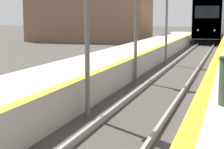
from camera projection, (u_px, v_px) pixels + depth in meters
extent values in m
cube|color=black|center=(212.00, 37.00, 42.87)|extent=(2.22, 18.09, 0.55)
cube|color=#99999E|center=(212.00, 19.00, 42.56)|extent=(2.61, 20.10, 3.58)
cube|color=#E54C19|center=(207.00, 19.00, 33.17)|extent=(2.56, 0.16, 3.51)
cube|color=black|center=(207.00, 12.00, 33.02)|extent=(2.09, 0.06, 1.08)
cube|color=#59595E|center=(213.00, 2.00, 42.27)|extent=(2.22, 19.10, 0.24)
sphere|color=white|center=(198.00, 30.00, 33.48)|extent=(0.18, 0.18, 0.18)
sphere|color=white|center=(215.00, 30.00, 33.05)|extent=(0.18, 0.18, 0.18)
cylinder|color=#595959|center=(87.00, 46.00, 9.23)|extent=(0.12, 0.12, 3.65)
cylinder|color=#595959|center=(136.00, 35.00, 14.57)|extent=(0.12, 0.12, 3.65)
cylinder|color=#595959|center=(166.00, 30.00, 19.77)|extent=(0.12, 0.12, 3.65)
cube|color=brown|center=(89.00, 19.00, 38.95)|extent=(12.35, 5.51, 4.62)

